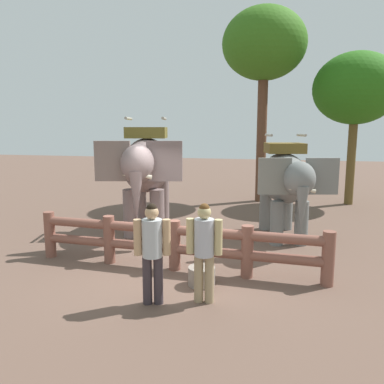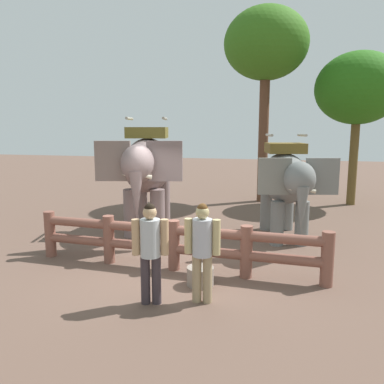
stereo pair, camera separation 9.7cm
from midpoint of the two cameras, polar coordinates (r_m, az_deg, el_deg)
ground_plane at (r=8.24m, az=-2.94°, el=-11.38°), size 60.00×60.00×0.00m
log_fence at (r=8.07m, az=-2.93°, el=-7.33°), size 6.27×0.51×1.05m
elephant_near_left at (r=10.95m, az=-7.05°, el=3.52°), size 2.39×3.86×3.23m
elephant_center at (r=10.39m, az=13.37°, el=1.61°), size 2.09×3.32×2.78m
tourist_woman_in_black at (r=6.48m, az=1.38°, el=-7.96°), size 0.60×0.35×1.71m
tourist_man_in_blue at (r=6.46m, az=-6.32°, el=-8.03°), size 0.59×0.41×1.72m
tree_far_left at (r=16.06m, az=22.88°, el=13.81°), size 3.14×3.14×5.73m
tree_back_center at (r=16.02m, az=10.43°, el=20.42°), size 3.23×3.23×7.50m
feed_bucket at (r=7.43m, az=1.05°, el=-12.31°), size 0.51×0.51×0.35m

